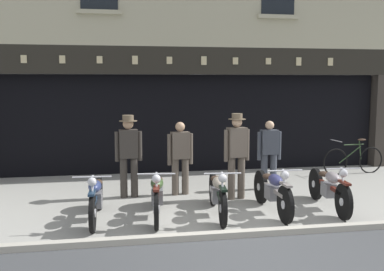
{
  "coord_description": "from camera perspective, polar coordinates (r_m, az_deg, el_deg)",
  "views": [
    {
      "loc": [
        -1.9,
        -6.4,
        2.4
      ],
      "look_at": [
        -0.24,
        2.83,
        1.28
      ],
      "focal_mm": 41.74,
      "sensor_mm": 36.0,
      "label": 1
    }
  ],
  "objects": [
    {
      "name": "motorcycle_left",
      "position": [
        8.01,
        -12.17,
        -7.64
      ],
      "size": [
        0.62,
        1.95,
        0.91
      ],
      "rotation": [
        0.0,
        0.0,
        3.09
      ],
      "color": "black",
      "rests_on": "ground"
    },
    {
      "name": "shopkeeper_center",
      "position": [
        9.5,
        -1.52,
        -2.49
      ],
      "size": [
        0.56,
        0.27,
        1.56
      ],
      "rotation": [
        0.0,
        0.0,
        3.26
      ],
      "color": "brown",
      "rests_on": "ground"
    },
    {
      "name": "salesman_left",
      "position": [
        9.34,
        -8.1,
        -2.04
      ],
      "size": [
        0.56,
        0.37,
        1.73
      ],
      "rotation": [
        0.0,
        0.0,
        3.17
      ],
      "color": "#38332D",
      "rests_on": "ground"
    },
    {
      "name": "advert_board_near",
      "position": [
        12.68,
        11.08,
        3.94
      ],
      "size": [
        0.66,
        0.03,
        1.06
      ],
      "color": "silver"
    },
    {
      "name": "ground",
      "position": [
        6.23,
        8.74,
        -16.26
      ],
      "size": [
        23.75,
        22.0,
        0.18
      ],
      "color": "#9C9A92"
    },
    {
      "name": "salesman_right",
      "position": [
        9.17,
        5.72,
        -2.05
      ],
      "size": [
        0.55,
        0.35,
        1.77
      ],
      "rotation": [
        0.0,
        0.0,
        3.3
      ],
      "color": "brown",
      "rests_on": "ground"
    },
    {
      "name": "assistant_far_right",
      "position": [
        10.16,
        9.83,
        -2.05
      ],
      "size": [
        0.56,
        0.25,
        1.54
      ],
      "rotation": [
        0.0,
        0.0,
        3.16
      ],
      "color": "#3D424C",
      "rests_on": "ground"
    },
    {
      "name": "motorcycle_center_right",
      "position": [
        8.38,
        10.26,
        -6.87
      ],
      "size": [
        0.62,
        1.98,
        0.92
      ],
      "rotation": [
        0.0,
        0.0,
        3.13
      ],
      "color": "black",
      "rests_on": "ground"
    },
    {
      "name": "shop_facade",
      "position": [
        13.55,
        -2.14,
        4.04
      ],
      "size": [
        12.05,
        4.42,
        6.48
      ],
      "color": "black",
      "rests_on": "ground"
    },
    {
      "name": "motorcycle_right",
      "position": [
        8.88,
        17.12,
        -6.32
      ],
      "size": [
        0.62,
        2.03,
        0.92
      ],
      "rotation": [
        0.0,
        0.0,
        3.04
      ],
      "color": "black",
      "rests_on": "ground"
    },
    {
      "name": "motorcycle_center",
      "position": [
        8.11,
        3.3,
        -7.28
      ],
      "size": [
        0.62,
        2.01,
        0.91
      ],
      "rotation": [
        0.0,
        0.0,
        3.04
      ],
      "color": "black",
      "rests_on": "ground"
    },
    {
      "name": "motorcycle_center_left",
      "position": [
        8.0,
        -4.47,
        -7.42
      ],
      "size": [
        0.62,
        2.02,
        0.93
      ],
      "rotation": [
        0.0,
        0.0,
        3.02
      ],
      "color": "black",
      "rests_on": "ground"
    },
    {
      "name": "leaning_bicycle",
      "position": [
        12.46,
        19.94,
        -2.92
      ],
      "size": [
        1.78,
        0.5,
        0.95
      ],
      "rotation": [
        0.0,
        0.0,
        1.66
      ],
      "color": "black",
      "rests_on": "ground"
    }
  ]
}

